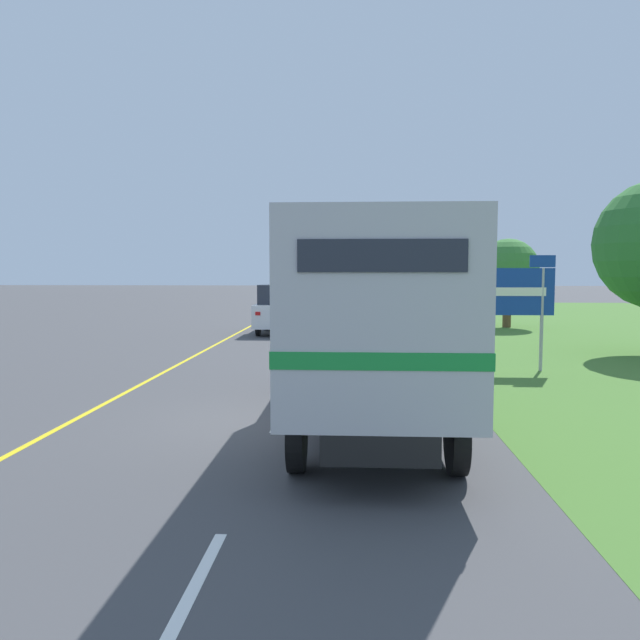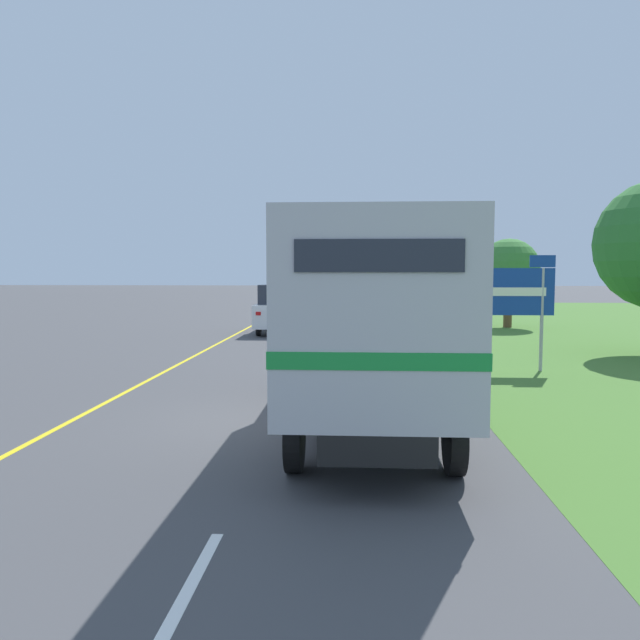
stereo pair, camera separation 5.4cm
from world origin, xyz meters
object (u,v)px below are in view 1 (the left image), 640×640
highway_sign (516,296)px  lead_car_white (279,309)px  horse_trailer_truck (372,315)px  lead_car_blue_ahead (365,296)px  roadside_tree_mid (508,269)px

highway_sign → lead_car_white: bearing=128.0°
horse_trailer_truck → lead_car_blue_ahead: size_ratio=2.03×
horse_trailer_truck → lead_car_white: horse_trailer_truck is taller
horse_trailer_truck → lead_car_blue_ahead: (0.35, 32.37, -0.98)m
horse_trailer_truck → roadside_tree_mid: 20.50m
horse_trailer_truck → lead_car_blue_ahead: 32.39m
highway_sign → roadside_tree_mid: (2.88, 12.99, 0.72)m
lead_car_blue_ahead → roadside_tree_mid: bearing=-63.5°
horse_trailer_truck → lead_car_white: (-3.54, 15.97, -0.89)m
lead_car_white → highway_sign: highway_sign is taller
horse_trailer_truck → roadside_tree_mid: roadside_tree_mid is taller
horse_trailer_truck → lead_car_blue_ahead: bearing=89.4°
roadside_tree_mid → highway_sign: bearing=-102.5°
horse_trailer_truck → highway_sign: (4.01, 6.30, 0.09)m
lead_car_blue_ahead → roadside_tree_mid: (6.53, -13.09, 1.79)m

